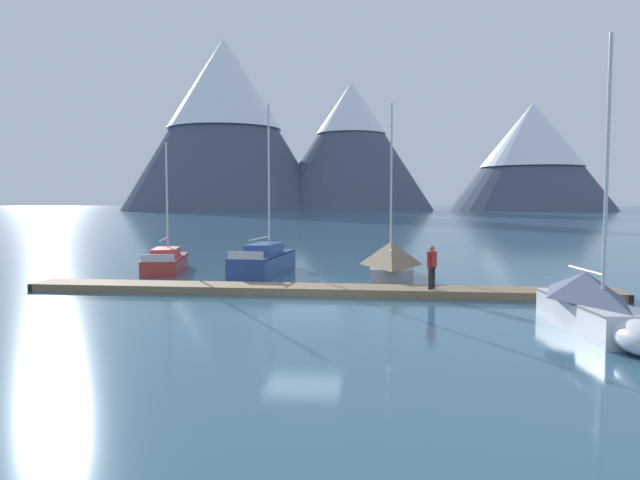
{
  "coord_description": "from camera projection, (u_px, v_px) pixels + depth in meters",
  "views": [
    {
      "loc": [
        2.36,
        -19.32,
        3.73
      ],
      "look_at": [
        0.0,
        6.0,
        2.0
      ],
      "focal_mm": 33.32,
      "sensor_mm": 36.0,
      "label": 1
    }
  ],
  "objects": [
    {
      "name": "ground_plane",
      "position": [
        303.0,
        312.0,
        19.67
      ],
      "size": [
        700.0,
        700.0,
        0.0
      ],
      "primitive_type": "plane",
      "color": "#335B75"
    },
    {
      "name": "mountain_west_summit",
      "position": [
        224.0,
        119.0,
        205.71
      ],
      "size": [
        71.04,
        71.04,
        59.37
      ],
      "color": "#424C60",
      "rests_on": "ground"
    },
    {
      "name": "mountain_central_massif",
      "position": [
        351.0,
        144.0,
        207.53
      ],
      "size": [
        57.86,
        57.86,
        44.53
      ],
      "color": "#424C60",
      "rests_on": "ground"
    },
    {
      "name": "mountain_shoulder_ridge",
      "position": [
        532.0,
        153.0,
        206.66
      ],
      "size": [
        56.59,
        56.59,
        37.33
      ],
      "color": "#424C60",
      "rests_on": "ground"
    },
    {
      "name": "dock",
      "position": [
        315.0,
        290.0,
        23.63
      ],
      "size": [
        23.44,
        2.42,
        0.3
      ],
      "color": "#846B4C",
      "rests_on": "ground"
    },
    {
      "name": "sailboat_nearest_berth",
      "position": [
        167.0,
        261.0,
        31.48
      ],
      "size": [
        2.91,
        6.63,
        6.77
      ],
      "color": "#B2332D",
      "rests_on": "ground"
    },
    {
      "name": "sailboat_second_berth",
      "position": [
        266.0,
        261.0,
        30.13
      ],
      "size": [
        2.43,
        7.25,
        8.61
      ],
      "color": "navy",
      "rests_on": "ground"
    },
    {
      "name": "sailboat_mid_dock_port",
      "position": [
        391.0,
        261.0,
        28.13
      ],
      "size": [
        2.16,
        6.69,
        8.39
      ],
      "color": "#93939E",
      "rests_on": "ground"
    },
    {
      "name": "sailboat_mid_dock_starboard",
      "position": [
        595.0,
        305.0,
        16.6
      ],
      "size": [
        1.95,
        6.12,
        8.14
      ],
      "color": "silver",
      "rests_on": "ground"
    },
    {
      "name": "person_on_dock",
      "position": [
        432.0,
        264.0,
        22.71
      ],
      "size": [
        0.4,
        0.5,
        1.69
      ],
      "color": "#232328",
      "rests_on": "dock"
    }
  ]
}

